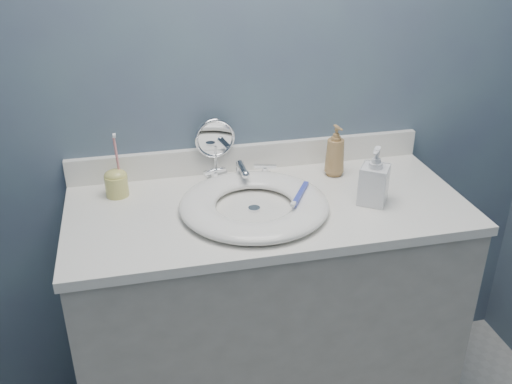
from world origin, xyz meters
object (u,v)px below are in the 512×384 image
object	(u,v)px
soap_bottle_amber	(335,151)
toothbrush_holder	(116,182)
soap_bottle_clear	(375,176)
makeup_mirror	(215,145)

from	to	relation	value
soap_bottle_amber	toothbrush_holder	distance (m)	0.72
soap_bottle_clear	toothbrush_holder	xyz separation A→B (m)	(-0.76, 0.22, -0.04)
makeup_mirror	soap_bottle_clear	world-z (taller)	makeup_mirror
makeup_mirror	toothbrush_holder	bearing A→B (deg)	-171.44
makeup_mirror	soap_bottle_clear	bearing A→B (deg)	-39.94
toothbrush_holder	makeup_mirror	bearing A→B (deg)	13.61
soap_bottle_amber	soap_bottle_clear	bearing A→B (deg)	-87.25
makeup_mirror	toothbrush_holder	size ratio (longest dim) A/B	0.97
soap_bottle_amber	makeup_mirror	bearing A→B (deg)	158.56
makeup_mirror	soap_bottle_clear	size ratio (longest dim) A/B	1.11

